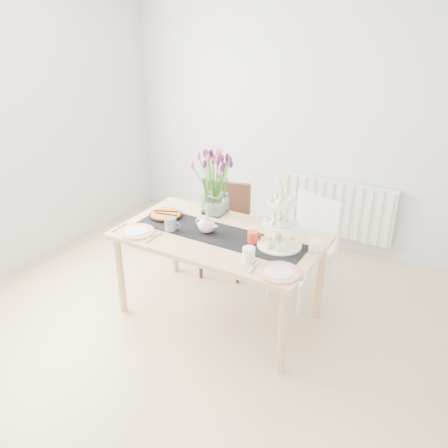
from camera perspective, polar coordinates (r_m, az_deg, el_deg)
The scene contains 16 objects.
room_shell at distance 3.12m, azimuth -6.73°, elevation 4.15°, with size 4.50×4.50×4.50m.
radiator at distance 5.07m, azimuth 13.35°, elevation 1.84°, with size 1.20×0.08×0.60m, color white.
dining_table at distance 3.75m, azimuth -0.57°, elevation -2.34°, with size 1.60×0.90×0.75m.
chair_brown at distance 4.53m, azimuth 0.23°, elevation 0.28°, with size 0.52×0.52×0.86m.
chair_white at distance 4.16m, azimuth 10.02°, elevation -1.98°, with size 0.58×0.58×0.92m.
table_runner at distance 3.72m, azimuth -0.57°, elevation -1.24°, with size 1.40×0.35×0.01m, color black.
tulip_vase at distance 3.96m, azimuth -1.13°, elevation 6.00°, with size 0.64×0.64×0.55m.
cake_stand at distance 3.50m, azimuth 6.77°, elevation -0.70°, with size 0.33×0.33×0.49m.
teapot at distance 3.72m, azimuth -2.13°, elevation -0.15°, with size 0.22×0.18×0.14m, color white, non-canonical shape.
cream_jug at distance 3.53m, azimuth 10.83°, elevation -2.56°, with size 0.08×0.08×0.08m, color white.
tart_tin at distance 4.04m, azimuth -7.03°, elevation 1.07°, with size 0.29×0.29×0.03m.
mug_grey at distance 3.78m, azimuth -6.45°, elevation -0.03°, with size 0.09×0.09×0.11m, color slate.
mug_white at distance 3.33m, azimuth 2.99°, elevation -3.68°, with size 0.09×0.09×0.11m, color white.
mug_orange at distance 3.58m, azimuth 3.47°, elevation -1.59°, with size 0.08×0.08×0.09m, color #FA3E1B.
plate_left at distance 3.82m, azimuth -10.50°, elevation -0.89°, with size 0.28×0.28×0.01m, color silver.
plate_right at distance 3.23m, azimuth 6.64°, elevation -5.81°, with size 0.29×0.29×0.02m, color white.
Camera 1 is at (1.77, -2.31, 2.42)m, focal length 38.00 mm.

